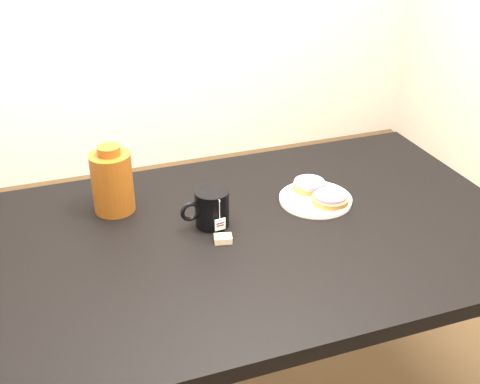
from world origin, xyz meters
The scene contains 7 objects.
table centered at (0.00, 0.00, 0.67)m, with size 1.40×0.90×0.75m.
plate centered at (0.20, 0.09, 0.76)m, with size 0.21×0.21×0.02m.
bagel_back centered at (0.20, 0.14, 0.77)m, with size 0.13×0.13×0.03m.
bagel_front centered at (0.22, 0.05, 0.77)m, with size 0.15×0.15×0.03m.
mug centered at (-0.12, 0.07, 0.80)m, with size 0.14×0.10×0.10m.
teabag_pouch centered at (-0.12, -0.02, 0.76)m, with size 0.04×0.03×0.02m, color #C6B793.
bagel_package centered at (-0.35, 0.23, 0.84)m, with size 0.13×0.13×0.19m.
Camera 1 is at (-0.52, -1.26, 1.61)m, focal length 45.00 mm.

